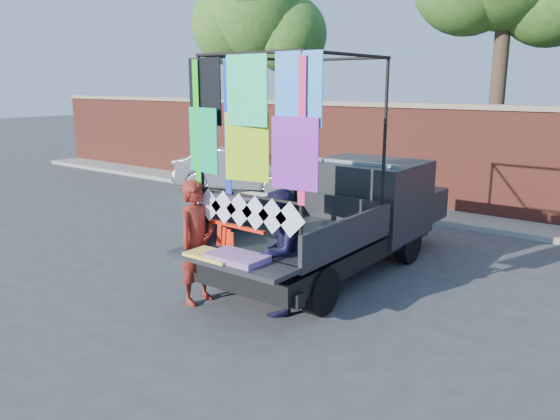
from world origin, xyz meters
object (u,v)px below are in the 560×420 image
Objects in this scene: man at (279,252)px; woman at (197,242)px; pickup_truck at (351,214)px; sedan at (243,169)px.

woman is at bearing -81.27° from man.
pickup_truck is 2.96m from woman.
man is at bearing -72.63° from woman.
pickup_truck reaches higher than woman.
man is at bearing -157.98° from sedan.
pickup_truck is at bearing 177.02° from man.
pickup_truck is at bearing -145.49° from sedan.
woman reaches higher than sedan.
sedan is 2.26× the size of man.
pickup_truck is 3.10× the size of woman.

